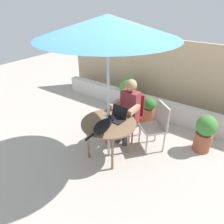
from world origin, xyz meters
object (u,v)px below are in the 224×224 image
potted_plant_near_fence (149,110)px  potted_plant_by_chair (129,90)px  chair_occupied (132,112)px  laptop (118,115)px  cat (104,125)px  chair_empty (157,123)px  patio_table (109,126)px  potted_plant_corner (205,132)px  patio_umbrella (108,26)px  person_seated (128,107)px

potted_plant_near_fence → potted_plant_by_chair: 0.92m
chair_occupied → laptop: (0.06, -0.61, 0.23)m
laptop → chair_occupied: bearing=95.6°
cat → chair_occupied: bearing=93.6°
chair_occupied → chair_empty: 0.60m
patio_table → chair_empty: (0.59, 0.69, -0.10)m
cat → potted_plant_corner: size_ratio=0.90×
patio_table → laptop: 0.23m
patio_umbrella → potted_plant_by_chair: patio_umbrella is taller
person_seated → cat: 0.86m
chair_occupied → chair_empty: (0.59, -0.11, 0.00)m
potted_plant_near_fence → potted_plant_by_chair: potted_plant_by_chair is taller
laptop → patio_umbrella: bearing=-107.8°
chair_occupied → cat: bearing=-86.4°
potted_plant_by_chair → patio_table: bearing=-69.3°
patio_umbrella → potted_plant_corner: patio_umbrella is taller
chair_empty → person_seated: size_ratio=0.73×
patio_table → chair_empty: chair_empty is taller
potted_plant_near_fence → potted_plant_by_chair: (-0.79, 0.45, 0.12)m
potted_plant_by_chair → patio_umbrella: bearing=-69.3°
laptop → cat: size_ratio=0.49×
patio_table → person_seated: size_ratio=0.74×
person_seated → laptop: 0.46m
laptop → potted_plant_by_chair: laptop is taller
patio_table → chair_empty: 0.91m
cat → potted_plant_near_fence: size_ratio=1.07×
chair_empty → cat: chair_empty is taller
patio_table → chair_occupied: size_ratio=1.03×
person_seated → patio_table: bearing=-90.0°
laptop → cat: bearing=-89.4°
patio_umbrella → potted_plant_near_fence: (0.09, 1.41, -1.86)m
patio_umbrella → cat: (0.06, -0.22, -1.40)m
chair_empty → cat: size_ratio=1.38×
chair_empty → laptop: 0.76m
person_seated → cat: (0.06, -0.85, 0.08)m
patio_table → chair_empty: size_ratio=1.03×
person_seated → laptop: bearing=-82.5°
chair_empty → potted_plant_by_chair: chair_empty is taller
person_seated → cat: size_ratio=1.90×
cat → potted_plant_near_fence: cat is taller
person_seated → potted_plant_near_fence: person_seated is taller
chair_empty → cat: (-0.52, -0.91, 0.25)m
potted_plant_by_chair → cat: bearing=-69.8°
laptop → person_seated: bearing=97.5°
patio_umbrella → laptop: (0.06, 0.19, -1.42)m
person_seated → potted_plant_near_fence: size_ratio=2.03×
patio_umbrella → person_seated: bearing=90.0°
chair_occupied → cat: chair_occupied is taller
chair_occupied → chair_empty: same height
person_seated → chair_occupied: bearing=90.0°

